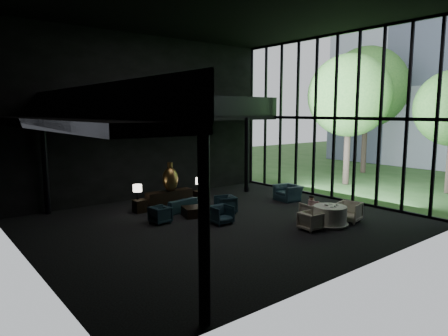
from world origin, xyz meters
TOP-DOWN VIEW (x-y plane):
  - floor at (0.00, 0.00)m, footprint 14.00×12.00m
  - ceiling at (0.00, 0.00)m, footprint 14.00×12.00m
  - wall_back at (0.00, 6.00)m, footprint 14.00×0.04m
  - wall_front at (0.00, -6.00)m, footprint 14.00×0.04m
  - wall_left at (-7.00, 0.00)m, footprint 0.04×12.00m
  - curtain_wall at (6.95, 0.00)m, footprint 0.20×12.00m
  - mezzanine_left at (-6.00, 0.00)m, footprint 2.00×12.00m
  - mezzanine_back at (1.00, 5.00)m, footprint 12.00×2.00m
  - railing_left at (-5.00, 0.00)m, footprint 0.06×12.00m
  - railing_back at (1.00, 4.00)m, footprint 12.00×0.06m
  - column_sw at (-5.00, -5.70)m, footprint 0.24×0.24m
  - column_nw at (-5.00, 5.70)m, footprint 0.24×0.24m
  - column_ne at (4.80, 4.00)m, footprint 0.24×0.24m
  - tree_near at (11.00, 2.00)m, footprint 4.80×4.80m
  - tree_far at (16.00, 4.00)m, footprint 5.60×5.60m
  - console at (-0.23, 3.70)m, footprint 2.25×0.51m
  - bronze_urn at (-0.23, 3.58)m, footprint 0.71×0.71m
  - side_table_left at (-1.83, 3.49)m, footprint 0.49×0.49m
  - table_lamp_left at (-1.83, 3.66)m, footprint 0.39×0.39m
  - side_table_right at (1.37, 3.54)m, footprint 0.48×0.48m
  - table_lamp_right at (1.37, 3.55)m, footprint 0.38×0.38m
  - sofa at (-0.42, 2.55)m, footprint 1.90×0.82m
  - lounge_armchair_west at (-1.98, 1.42)m, footprint 0.69×0.73m
  - lounge_armchair_east at (0.98, 1.07)m, footprint 1.02×1.06m
  - lounge_armchair_south at (-0.18, -0.11)m, footprint 0.80×0.75m
  - window_armchair at (4.93, 1.09)m, footprint 0.95×1.34m
  - coffee_table at (-0.35, 1.47)m, footprint 1.10×1.10m
  - dining_table at (2.92, -2.87)m, footprint 1.41×1.41m
  - dining_chair_north at (2.96, -2.01)m, footprint 0.89×0.85m
  - dining_chair_east at (3.96, -3.01)m, footprint 1.06×1.10m
  - dining_chair_west at (1.87, -2.81)m, footprint 0.69×0.73m
  - child at (2.95, -1.95)m, footprint 0.26×0.26m
  - plate_a at (2.85, -3.06)m, footprint 0.29×0.29m
  - plate_b at (3.17, -2.67)m, footprint 0.24×0.24m
  - saucer at (3.20, -2.97)m, footprint 0.18×0.18m
  - coffee_cup at (3.19, -2.98)m, footprint 0.09×0.09m
  - cereal_bowl at (2.88, -2.74)m, footprint 0.18×0.18m
  - cream_pot at (2.92, -3.08)m, footprint 0.06×0.06m

SIDE VIEW (x-z plane):
  - floor at x=0.00m, z-range -0.01..0.01m
  - coffee_table at x=-0.35m, z-range 0.00..0.40m
  - side_table_right at x=1.37m, z-range 0.00..0.53m
  - side_table_left at x=-1.83m, z-range 0.00..0.54m
  - dining_table at x=2.92m, z-range -0.05..0.70m
  - lounge_armchair_west at x=-1.98m, z-range 0.00..0.70m
  - dining_chair_west at x=1.87m, z-range 0.00..0.71m
  - console at x=-0.23m, z-range 0.00..0.72m
  - sofa at x=-0.42m, z-range 0.00..0.72m
  - lounge_armchair_south at x=-0.18m, z-range 0.00..0.80m
  - dining_chair_north at x=2.96m, z-range 0.00..0.82m
  - lounge_armchair_east at x=0.98m, z-range 0.00..0.88m
  - dining_chair_east at x=3.96m, z-range 0.00..0.95m
  - window_armchair at x=4.93m, z-range 0.00..1.10m
  - child at x=2.95m, z-range 0.45..1.01m
  - saucer at x=3.20m, z-range 0.75..0.76m
  - plate_b at x=3.17m, z-range 0.75..0.77m
  - plate_a at x=2.85m, z-range 0.75..0.77m
  - cream_pot at x=2.92m, z-range 0.75..0.81m
  - coffee_cup at x=3.19m, z-range 0.76..0.82m
  - cereal_bowl at x=2.88m, z-range 0.75..0.84m
  - table_lamp_right at x=1.37m, z-range 0.67..1.31m
  - table_lamp_left at x=-1.83m, z-range 0.68..1.33m
  - bronze_urn at x=-0.23m, z-range 0.62..1.94m
  - column_sw at x=-5.00m, z-range 0.00..4.00m
  - column_nw at x=-5.00m, z-range 0.00..4.00m
  - column_ne at x=4.80m, z-range 0.00..4.00m
  - wall_back at x=0.00m, z-range 0.00..8.00m
  - wall_front at x=0.00m, z-range 0.00..8.00m
  - wall_left at x=-7.00m, z-range 0.00..8.00m
  - curtain_wall at x=6.95m, z-range 0.00..8.00m
  - mezzanine_left at x=-6.00m, z-range 3.88..4.12m
  - mezzanine_back at x=1.00m, z-range 3.88..4.12m
  - railing_left at x=-5.00m, z-range 4.10..5.10m
  - railing_back at x=1.00m, z-range 4.10..5.10m
  - tree_near at x=11.00m, z-range 1.41..9.06m
  - tree_far at x=16.00m, z-range 1.59..10.39m
  - ceiling at x=0.00m, z-range 7.99..8.01m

